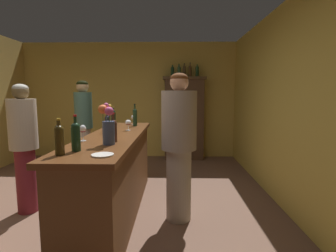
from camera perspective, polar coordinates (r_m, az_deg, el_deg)
floor at (r=3.35m, az=-17.74°, el=-19.26°), size 8.33×8.33×0.00m
wall_back at (r=6.18m, az=-8.32°, el=5.55°), size 4.96×0.12×2.63m
wall_right at (r=3.19m, az=28.45°, el=3.46°), size 0.12×6.53×2.63m
bar_counter at (r=3.28m, az=-11.62°, el=-10.34°), size 0.62×2.61×0.98m
display_cabinet at (r=5.85m, az=3.55°, el=2.02°), size 0.94×0.37×1.84m
wine_bottle_riesling at (r=2.68m, az=-11.88°, el=-0.67°), size 0.07×0.07×0.30m
wine_bottle_chardonnay at (r=4.11m, az=-11.79°, el=1.94°), size 0.06×0.06×0.29m
wine_bottle_syrah at (r=3.36m, az=-13.13°, el=0.67°), size 0.06×0.06×0.29m
wine_bottle_merlot at (r=3.97m, az=-7.24°, el=2.13°), size 0.06×0.06×0.33m
wine_bottle_pinot at (r=2.33m, az=-19.53°, el=-1.93°), size 0.08×0.08×0.31m
wine_bottle_malbec at (r=2.23m, az=-22.69°, el=-2.47°), size 0.07×0.07×0.29m
wine_glass_front at (r=3.50m, az=-8.70°, el=0.65°), size 0.08×0.08×0.14m
wine_glass_mid at (r=2.81m, az=-18.13°, el=-0.78°), size 0.07×0.07×0.17m
wine_glass_rear at (r=4.17m, az=-7.53°, el=1.84°), size 0.08×0.08×0.15m
flower_arrangement at (r=2.54m, az=-13.01°, el=0.17°), size 0.15×0.15×0.40m
cheese_plate at (r=2.12m, az=-14.12°, el=-6.15°), size 0.18×0.18×0.01m
display_bottle_left at (r=5.84m, az=0.97°, el=11.92°), size 0.07×0.07×0.27m
display_bottle_midleft at (r=5.85m, az=2.43°, el=11.97°), size 0.08×0.08×0.30m
display_bottle_center at (r=5.85m, az=3.59°, el=12.01°), size 0.07×0.07×0.31m
display_bottle_midright at (r=5.86m, az=4.85°, el=11.98°), size 0.07×0.07×0.31m
display_bottle_right at (r=5.87m, az=6.39°, el=11.92°), size 0.08×0.08×0.29m
patron_by_cabinet at (r=3.63m, az=-28.98°, el=-3.24°), size 0.33×0.33×1.58m
patron_in_navy at (r=4.76m, az=-17.93°, el=0.56°), size 0.30×0.30×1.69m
bartender at (r=2.98m, az=2.40°, el=-3.46°), size 0.40×0.40×1.70m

